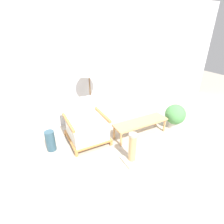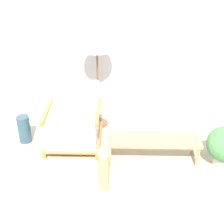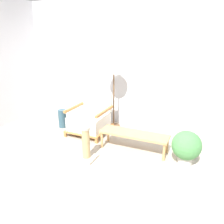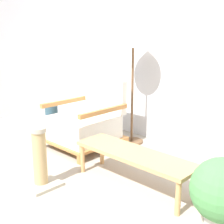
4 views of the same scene
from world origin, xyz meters
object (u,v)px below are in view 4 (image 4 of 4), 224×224
Objects in this scene: vase at (52,120)px; potted_plant at (223,192)px; floor_lamp at (133,38)px; armchair at (86,124)px; scratching_post at (40,162)px; coffee_table at (134,156)px.

potted_plant is at bearing -10.04° from vase.
floor_lamp is 2.14m from potted_plant.
floor_lamp is at bearing 57.57° from armchair.
potted_plant is 0.98× the size of scratching_post.
vase is 0.72× the size of scratching_post.
vase is at bearing -154.16° from floor_lamp.
armchair reaches higher than vase.
potted_plant is (2.65, -0.47, 0.11)m from vase.
armchair is 0.71m from vase.
floor_lamp reaches higher than armchair.
floor_lamp is at bearing 131.40° from coffee_table.
coffee_table is 1.81m from vase.
armchair is 2.00× the size of vase.
armchair is 0.53× the size of floor_lamp.
armchair is 1.44× the size of scratching_post.
potted_plant is (1.63, -0.96, -0.99)m from floor_lamp.
scratching_post is at bearing -161.63° from potted_plant.
armchair is 1.16m from floor_lamp.
scratching_post reaches higher than potted_plant.
scratching_post is at bearing -83.99° from floor_lamp.
potted_plant is (0.88, -0.10, 0.02)m from coffee_table.
potted_plant is (1.95, -0.47, 0.02)m from armchair.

